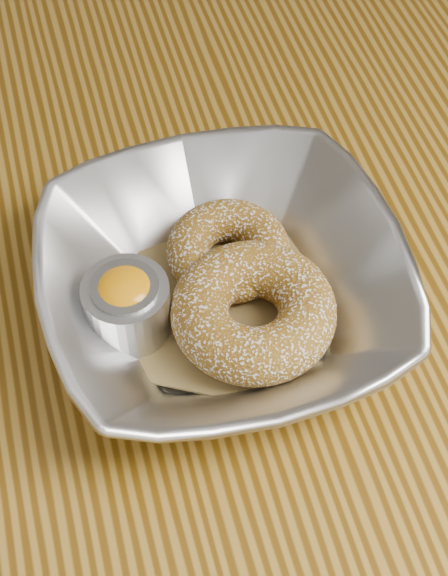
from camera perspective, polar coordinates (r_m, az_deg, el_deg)
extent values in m
cube|color=brown|center=(0.68, -9.38, 0.08)|extent=(1.20, 0.80, 0.04)
imported|color=#BABCC1|center=(0.60, 0.00, 0.04)|extent=(0.25, 0.25, 0.06)
cube|color=brown|center=(0.62, 0.00, -1.16)|extent=(0.20, 0.20, 0.00)
torus|color=brown|center=(0.63, 0.28, 2.46)|extent=(0.12, 0.12, 0.03)
torus|color=brown|center=(0.59, 1.92, -1.51)|extent=(0.14, 0.14, 0.04)
cylinder|color=#BABCC1|center=(0.60, -6.27, -1.27)|extent=(0.06, 0.06, 0.04)
cylinder|color=gray|center=(0.59, -6.30, -1.04)|extent=(0.05, 0.05, 0.04)
ellipsoid|color=#FF9A07|center=(0.58, -6.41, -0.29)|extent=(0.04, 0.04, 0.03)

